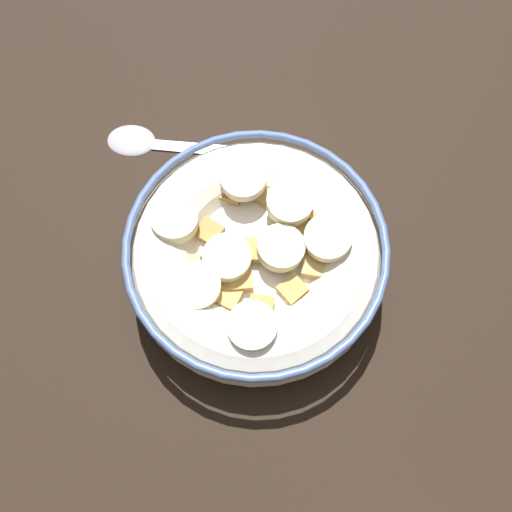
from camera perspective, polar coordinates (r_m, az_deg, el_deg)
The scene contains 3 objects.
ground_plane at distance 46.37cm, azimuth 0.00°, elevation -1.69°, with size 96.18×96.18×2.00cm, color black.
cereal_bowl at distance 42.64cm, azimuth -0.02°, elevation 0.00°, with size 19.57×19.57×6.18cm.
spoon at distance 50.85cm, azimuth -10.51°, elevation 11.23°, with size 13.33×12.15×0.80cm.
Camera 1 is at (10.72, -9.91, 43.01)cm, focal length 39.30 mm.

